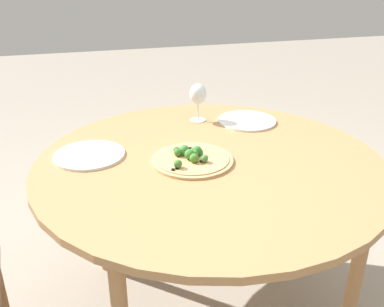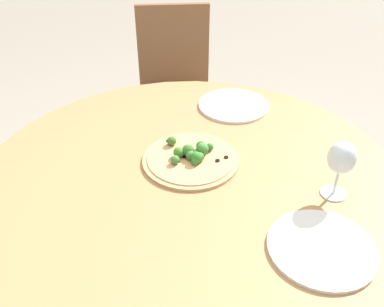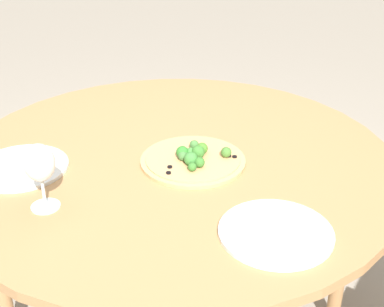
% 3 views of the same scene
% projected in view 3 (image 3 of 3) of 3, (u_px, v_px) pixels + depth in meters
% --- Properties ---
extents(dining_table, '(1.31, 1.31, 0.74)m').
position_uv_depth(dining_table, '(175.00, 173.00, 1.62)').
color(dining_table, '#A87A4C').
rests_on(dining_table, ground_plane).
extents(pizza, '(0.31, 0.31, 0.05)m').
position_uv_depth(pizza, '(193.00, 159.00, 1.54)').
color(pizza, tan).
rests_on(pizza, dining_table).
extents(wine_glass, '(0.08, 0.08, 0.18)m').
position_uv_depth(wine_glass, '(39.00, 165.00, 1.28)').
color(wine_glass, silver).
rests_on(wine_glass, dining_table).
extents(plate_near, '(0.27, 0.27, 0.01)m').
position_uv_depth(plate_near, '(21.00, 167.00, 1.51)').
color(plate_near, silver).
rests_on(plate_near, dining_table).
extents(plate_far, '(0.27, 0.27, 0.01)m').
position_uv_depth(plate_far, '(276.00, 232.00, 1.24)').
color(plate_far, silver).
rests_on(plate_far, dining_table).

